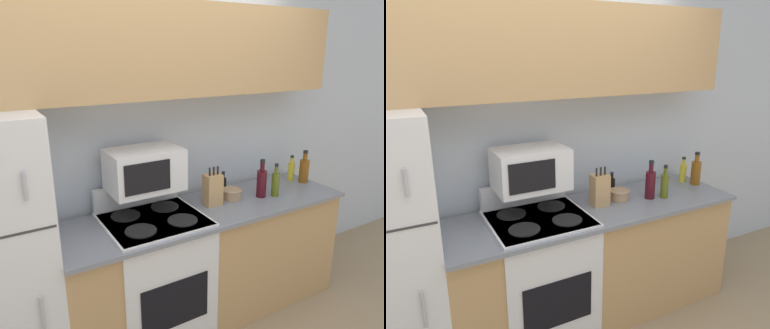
% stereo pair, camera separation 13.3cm
% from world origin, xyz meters
% --- Properties ---
extents(wall_back, '(8.00, 0.05, 2.55)m').
position_xyz_m(wall_back, '(0.00, 0.67, 1.27)').
color(wall_back, silver).
rests_on(wall_back, ground_plane).
extents(lower_cabinets, '(2.18, 0.63, 0.91)m').
position_xyz_m(lower_cabinets, '(0.36, 0.30, 0.45)').
color(lower_cabinets, tan).
rests_on(lower_cabinets, ground_plane).
extents(upper_cabinets, '(2.90, 0.34, 0.59)m').
position_xyz_m(upper_cabinets, '(0.00, 0.47, 1.99)').
color(upper_cabinets, tan).
rests_on(upper_cabinets, refrigerator).
extents(stove, '(0.66, 0.61, 1.08)m').
position_xyz_m(stove, '(-0.08, 0.28, 0.48)').
color(stove, white).
rests_on(stove, ground_plane).
extents(microwave, '(0.49, 0.33, 0.28)m').
position_xyz_m(microwave, '(-0.07, 0.41, 1.23)').
color(microwave, white).
rests_on(microwave, stove).
extents(knife_block, '(0.12, 0.10, 0.29)m').
position_xyz_m(knife_block, '(0.41, 0.30, 1.02)').
color(knife_block, tan).
rests_on(knife_block, lower_cabinets).
extents(bowl, '(0.16, 0.16, 0.08)m').
position_xyz_m(bowl, '(0.60, 0.33, 0.95)').
color(bowl, tan).
rests_on(bowl, lower_cabinets).
extents(bottle_whiskey, '(0.08, 0.08, 0.28)m').
position_xyz_m(bottle_whiskey, '(1.36, 0.32, 1.02)').
color(bottle_whiskey, brown).
rests_on(bottle_whiskey, lower_cabinets).
extents(bottle_wine_red, '(0.08, 0.08, 0.30)m').
position_xyz_m(bottle_wine_red, '(0.82, 0.25, 1.02)').
color(bottle_wine_red, '#470F19').
rests_on(bottle_wine_red, lower_cabinets).
extents(bottle_olive_oil, '(0.06, 0.06, 0.26)m').
position_xyz_m(bottle_olive_oil, '(0.93, 0.20, 1.01)').
color(bottle_olive_oil, '#5B6619').
rests_on(bottle_olive_oil, lower_cabinets).
extents(bottle_cooking_spray, '(0.06, 0.06, 0.22)m').
position_xyz_m(bottle_cooking_spray, '(1.31, 0.42, 0.99)').
color(bottle_cooking_spray, gold).
rests_on(bottle_cooking_spray, lower_cabinets).
extents(bottle_soy_sauce, '(0.05, 0.05, 0.18)m').
position_xyz_m(bottle_soy_sauce, '(0.61, 0.46, 0.98)').
color(bottle_soy_sauce, black).
rests_on(bottle_soy_sauce, lower_cabinets).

